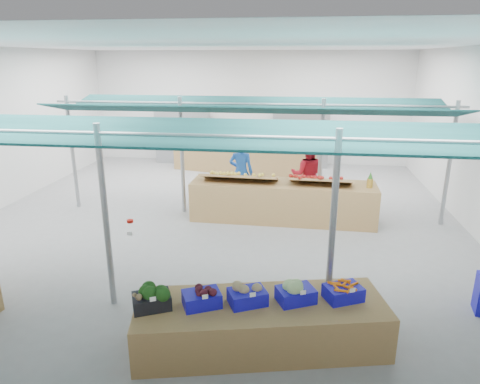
{
  "coord_description": "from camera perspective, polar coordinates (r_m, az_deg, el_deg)",
  "views": [
    {
      "loc": [
        1.96,
        -9.92,
        3.91
      ],
      "look_at": [
        0.8,
        -1.6,
        1.27
      ],
      "focal_mm": 32.0,
      "sensor_mm": 36.0,
      "label": 1
    }
  ],
  "objects": [
    {
      "name": "apple_heap_red",
      "position": [
        10.46,
        10.78,
        1.73
      ],
      "size": [
        1.52,
        0.75,
        0.27
      ],
      "rotation": [
        0.0,
        0.0,
        -0.03
      ],
      "color": "#997247",
      "rests_on": "fruit_counter"
    },
    {
      "name": "far_counter",
      "position": [
        15.26,
        0.43,
        4.33
      ],
      "size": [
        5.16,
        2.1,
        0.91
      ],
      "primitive_type": "cube",
      "rotation": [
        0.0,
        0.0,
        -0.22
      ],
      "color": "#9B7443",
      "rests_on": "floor"
    },
    {
      "name": "crate_beets",
      "position": [
        6.01,
        -5.13,
        -13.75
      ],
      "size": [
        0.6,
        0.53,
        0.29
      ],
      "rotation": [
        0.0,
        0.0,
        0.45
      ],
      "color": "#1410B5",
      "rests_on": "veg_counter"
    },
    {
      "name": "sparrow",
      "position": [
        5.92,
        -13.44,
        -13.42
      ],
      "size": [
        0.12,
        0.09,
        0.11
      ],
      "rotation": [
        0.0,
        0.0,
        0.45
      ],
      "color": "brown",
      "rests_on": "crate_broccoli"
    },
    {
      "name": "crate_carrots",
      "position": [
        6.3,
        13.6,
        -12.83
      ],
      "size": [
        0.6,
        0.53,
        0.29
      ],
      "rotation": [
        0.0,
        0.0,
        0.45
      ],
      "color": "#1410B5",
      "rests_on": "veg_counter"
    },
    {
      "name": "pole_ribbon",
      "position": [
        7.98,
        -14.45,
        -3.94
      ],
      "size": [
        0.12,
        0.12,
        0.28
      ],
      "color": "#B9150C",
      "rests_on": "pole_grid"
    },
    {
      "name": "apple_heap_yellow",
      "position": [
        10.57,
        -0.11,
        2.22
      ],
      "size": [
        1.92,
        0.76,
        0.27
      ],
      "rotation": [
        0.0,
        0.0,
        -0.03
      ],
      "color": "#997247",
      "rests_on": "fruit_counter"
    },
    {
      "name": "pole_grid",
      "position": [
        8.53,
        -0.45,
        3.17
      ],
      "size": [
        10.0,
        4.6,
        3.0
      ],
      "color": "gray",
      "rests_on": "floor"
    },
    {
      "name": "back_shelving_left",
      "position": [
        16.79,
        -7.62,
        7.28
      ],
      "size": [
        2.0,
        0.5,
        2.0
      ],
      "primitive_type": "cube",
      "color": "#B23F33",
      "rests_on": "floor"
    },
    {
      "name": "veg_counter",
      "position": [
        6.3,
        2.8,
        -17.12
      ],
      "size": [
        3.64,
        1.89,
        0.67
      ],
      "primitive_type": "cube",
      "rotation": [
        0.0,
        0.0,
        0.22
      ],
      "color": "#9B7443",
      "rests_on": "floor"
    },
    {
      "name": "crate_celeriac",
      "position": [
        6.02,
        1.0,
        -13.45
      ],
      "size": [
        0.6,
        0.53,
        0.31
      ],
      "rotation": [
        0.0,
        0.0,
        0.45
      ],
      "color": "#1410B5",
      "rests_on": "veg_counter"
    },
    {
      "name": "fruit_counter",
      "position": [
        10.75,
        5.68,
        -1.23
      ],
      "size": [
        4.56,
        1.15,
        0.97
      ],
      "primitive_type": "cube",
      "rotation": [
        0.0,
        0.0,
        -0.02
      ],
      "color": "#9B7443",
      "rests_on": "floor"
    },
    {
      "name": "hall",
      "position": [
        11.6,
        -1.84,
        11.15
      ],
      "size": [
        13.0,
        13.0,
        13.0
      ],
      "color": "silver",
      "rests_on": "ground"
    },
    {
      "name": "crate_cabbage",
      "position": [
        6.11,
        7.46,
        -12.96
      ],
      "size": [
        0.6,
        0.53,
        0.35
      ],
      "rotation": [
        0.0,
        0.0,
        0.45
      ],
      "color": "#1410B5",
      "rests_on": "veg_counter"
    },
    {
      "name": "vendor_right",
      "position": [
        11.68,
        8.93,
        2.31
      ],
      "size": [
        0.89,
        0.7,
        1.82
      ],
      "primitive_type": "imported",
      "rotation": [
        0.0,
        0.0,
        3.13
      ],
      "color": "#AD1523",
      "rests_on": "floor"
    },
    {
      "name": "vendor_left",
      "position": [
        11.78,
        0.14,
        2.66
      ],
      "size": [
        0.67,
        0.45,
        1.82
      ],
      "primitive_type": "imported",
      "rotation": [
        0.0,
        0.0,
        3.13
      ],
      "color": "#1B51B1",
      "rests_on": "floor"
    },
    {
      "name": "awnings",
      "position": [
        8.34,
        -0.46,
        9.63
      ],
      "size": [
        9.5,
        7.08,
        0.3
      ],
      "color": "#0B2D2F",
      "rests_on": "pole_grid"
    },
    {
      "name": "back_shelving_right",
      "position": [
        16.19,
        8.04,
        6.89
      ],
      "size": [
        2.0,
        0.5,
        2.0
      ],
      "primitive_type": "cube",
      "color": "#B23F33",
      "rests_on": "floor"
    },
    {
      "name": "pineapple",
      "position": [
        10.56,
        16.95,
        1.51
      ],
      "size": [
        0.14,
        0.14,
        0.39
      ],
      "rotation": [
        0.0,
        0.0,
        -0.03
      ],
      "color": "#8C6019",
      "rests_on": "fruit_counter"
    },
    {
      "name": "floor",
      "position": [
        10.85,
        -3.0,
        -3.74
      ],
      "size": [
        13.0,
        13.0,
        0.0
      ],
      "primitive_type": "plane",
      "color": "slate",
      "rests_on": "ground"
    },
    {
      "name": "crate_broccoli",
      "position": [
        6.04,
        -11.73,
        -13.6
      ],
      "size": [
        0.6,
        0.53,
        0.35
      ],
      "rotation": [
        0.0,
        0.0,
        0.45
      ],
      "color": "black",
      "rests_on": "veg_counter"
    }
  ]
}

